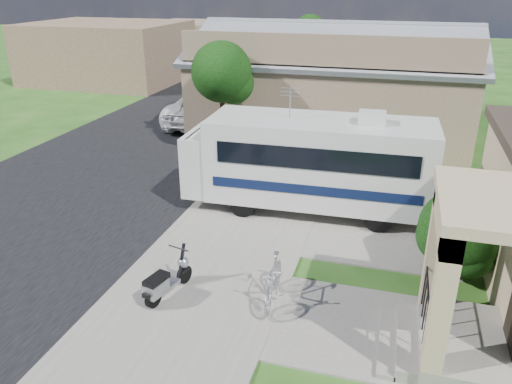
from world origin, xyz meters
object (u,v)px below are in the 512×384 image
(motorhome, at_px, (310,161))
(scooter, at_px, (166,281))
(pickup_truck, at_px, (208,106))
(bicycle, at_px, (273,283))
(van, at_px, (241,81))
(shrub, at_px, (465,226))
(garden_hose, at_px, (412,315))

(motorhome, bearing_deg, scooter, -113.29)
(scooter, distance_m, pickup_truck, 15.18)
(pickup_truck, bearing_deg, scooter, 106.00)
(motorhome, height_order, bicycle, motorhome)
(scooter, bearing_deg, van, 117.28)
(motorhome, xyz_separation_m, shrub, (4.22, -2.82, -0.26))
(pickup_truck, bearing_deg, shrub, 131.82)
(scooter, relative_size, pickup_truck, 0.25)
(bicycle, height_order, pickup_truck, pickup_truck)
(shrub, height_order, bicycle, shrub)
(motorhome, relative_size, garden_hose, 18.12)
(shrub, height_order, pickup_truck, shrub)
(bicycle, distance_m, pickup_truck, 15.58)
(scooter, relative_size, bicycle, 0.87)
(bicycle, bearing_deg, scooter, -170.70)
(bicycle, bearing_deg, motorhome, 88.78)
(van, distance_m, garden_hose, 23.30)
(motorhome, relative_size, scooter, 4.80)
(motorhome, relative_size, van, 1.38)
(scooter, height_order, van, van)
(shrub, bearing_deg, motorhome, 146.19)
(pickup_truck, bearing_deg, bicycle, 114.91)
(scooter, height_order, garden_hose, scooter)
(motorhome, distance_m, scooter, 6.18)
(pickup_truck, height_order, garden_hose, pickup_truck)
(motorhome, height_order, scooter, motorhome)
(bicycle, xyz_separation_m, van, (-7.49, 21.06, 0.26))
(pickup_truck, xyz_separation_m, garden_hose, (9.96, -13.68, -0.77))
(shrub, xyz_separation_m, scooter, (-6.43, -2.82, -0.92))
(scooter, bearing_deg, pickup_truck, 121.46)
(bicycle, distance_m, van, 22.36)
(pickup_truck, bearing_deg, garden_hose, 124.53)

